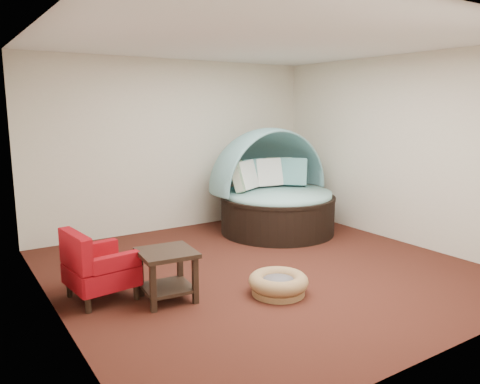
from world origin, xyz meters
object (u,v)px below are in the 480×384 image
pet_basket (278,283)px  side_table (167,268)px  canopy_daybed (274,184)px  red_armchair (97,267)px

pet_basket → side_table: size_ratio=1.13×
canopy_daybed → side_table: 3.17m
canopy_daybed → red_armchair: (-3.28, -1.24, -0.44)m
canopy_daybed → side_table: canopy_daybed is taller
pet_basket → side_table: side_table is taller
side_table → pet_basket: bearing=-25.7°
pet_basket → red_armchair: 1.97m
red_armchair → canopy_daybed: bearing=14.4°
side_table → red_armchair: bearing=146.0°
red_armchair → side_table: (0.62, -0.42, -0.00)m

